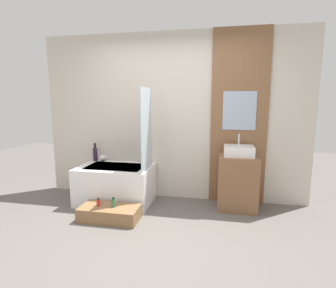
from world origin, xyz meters
TOP-DOWN VIEW (x-y plane):
  - ground_plane at (0.00, 0.00)m, footprint 12.00×12.00m
  - wall_tiled_back at (0.00, 1.58)m, footprint 4.20×0.06m
  - wall_wood_accent at (1.03, 1.53)m, footprint 0.82×0.04m
  - bathtub at (-0.80, 1.16)m, footprint 1.11×0.75m
  - glass_shower_screen at (-0.27, 1.07)m, footprint 0.01×0.52m
  - wooden_step_bench at (-0.64, 0.56)m, footprint 0.78×0.38m
  - vanity_cabinet at (1.03, 1.27)m, footprint 0.55×0.47m
  - sink at (1.03, 1.28)m, footprint 0.41×0.31m
  - vase_tall_dark at (-1.26, 1.44)m, footprint 0.07×0.07m
  - vase_round_light at (-1.12, 1.42)m, footprint 0.11×0.11m
  - bottle_soap_primary at (-0.80, 0.56)m, footprint 0.05×0.05m
  - bottle_soap_secondary at (-0.58, 0.56)m, footprint 0.05×0.05m

SIDE VIEW (x-z plane):
  - ground_plane at x=0.00m, z-range 0.00..0.00m
  - wooden_step_bench at x=-0.64m, z-range 0.00..0.18m
  - bottle_soap_primary at x=-0.80m, z-range 0.18..0.28m
  - bottle_soap_secondary at x=-0.58m, z-range 0.18..0.31m
  - bathtub at x=-0.80m, z-range 0.00..0.57m
  - vanity_cabinet at x=1.03m, z-range 0.00..0.78m
  - vase_round_light at x=-1.12m, z-range 0.57..0.68m
  - vase_tall_dark at x=-1.26m, z-range 0.54..0.84m
  - sink at x=1.03m, z-range 0.70..1.01m
  - glass_shower_screen at x=-0.27m, z-range 0.57..1.74m
  - wall_tiled_back at x=0.00m, z-range 0.00..2.60m
  - wall_wood_accent at x=1.03m, z-range 0.01..2.61m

